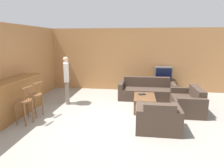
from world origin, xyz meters
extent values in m
plane|color=gray|center=(0.00, 0.00, 0.00)|extent=(24.00, 24.00, 0.00)
cube|color=#B27A47|center=(0.00, 3.59, 1.30)|extent=(9.40, 0.08, 2.60)
cube|color=#B27A47|center=(-3.19, 1.29, 1.30)|extent=(0.08, 8.59, 2.60)
cube|color=brown|center=(-2.85, -0.13, 0.51)|extent=(0.47, 2.50, 1.01)
cube|color=brown|center=(-2.85, -0.13, 1.04)|extent=(0.55, 2.56, 0.05)
cylinder|color=brown|center=(-2.28, -0.40, 0.62)|extent=(0.46, 0.46, 0.04)
cylinder|color=brown|center=(-2.39, -0.24, 0.30)|extent=(0.04, 0.04, 0.60)
cylinder|color=brown|center=(-2.44, -0.52, 0.30)|extent=(0.04, 0.04, 0.60)
cylinder|color=brown|center=(-2.12, -0.29, 0.30)|extent=(0.04, 0.04, 0.60)
cylinder|color=brown|center=(-2.17, -0.57, 0.30)|extent=(0.04, 0.04, 0.60)
cylinder|color=brown|center=(-2.10, -0.32, 0.80)|extent=(0.02, 0.02, 0.32)
cylinder|color=brown|center=(-2.11, -0.40, 0.80)|extent=(0.02, 0.02, 0.32)
cylinder|color=brown|center=(-2.12, -0.47, 0.80)|extent=(0.02, 0.02, 0.32)
cylinder|color=brown|center=(-2.14, -0.55, 0.80)|extent=(0.02, 0.02, 0.32)
cube|color=brown|center=(-2.12, -0.44, 0.98)|extent=(0.10, 0.34, 0.04)
cylinder|color=brown|center=(-2.28, 0.14, 0.62)|extent=(0.48, 0.48, 0.04)
cylinder|color=brown|center=(-2.38, 0.31, 0.30)|extent=(0.04, 0.04, 0.60)
cylinder|color=brown|center=(-2.45, 0.04, 0.30)|extent=(0.04, 0.04, 0.60)
cylinder|color=brown|center=(-2.11, 0.24, 0.30)|extent=(0.04, 0.04, 0.60)
cylinder|color=brown|center=(-2.18, -0.03, 0.30)|extent=(0.04, 0.04, 0.60)
cylinder|color=brown|center=(-2.09, 0.21, 0.80)|extent=(0.02, 0.02, 0.32)
cylinder|color=brown|center=(-2.11, 0.14, 0.80)|extent=(0.02, 0.02, 0.32)
cylinder|color=brown|center=(-2.13, 0.06, 0.80)|extent=(0.02, 0.02, 0.32)
cylinder|color=brown|center=(-2.15, -0.01, 0.80)|extent=(0.02, 0.02, 0.32)
cube|color=brown|center=(-2.12, 0.10, 0.98)|extent=(0.12, 0.33, 0.04)
cube|color=#423328|center=(0.89, 2.25, 0.20)|extent=(1.70, 0.86, 0.40)
cube|color=#423328|center=(0.89, 2.57, 0.59)|extent=(1.70, 0.22, 0.37)
cube|color=#423328|center=(-0.04, 2.25, 0.30)|extent=(0.16, 0.86, 0.60)
cube|color=#423328|center=(1.82, 2.25, 0.30)|extent=(0.16, 0.86, 0.60)
cube|color=#423328|center=(1.07, -0.31, 0.20)|extent=(0.71, 0.82, 0.40)
cube|color=#423328|center=(1.07, -0.61, 0.58)|extent=(0.71, 0.22, 0.35)
cube|color=#423328|center=(1.50, -0.31, 0.30)|extent=(0.16, 0.82, 0.59)
cube|color=#423328|center=(0.64, -0.31, 0.30)|extent=(0.16, 0.82, 0.59)
cube|color=#423328|center=(2.05, 1.14, 0.20)|extent=(0.79, 1.11, 0.40)
cube|color=#423328|center=(2.33, 1.14, 0.57)|extent=(0.22, 1.11, 0.34)
cube|color=#423328|center=(2.05, 1.77, 0.29)|extent=(0.79, 0.16, 0.59)
cube|color=#423328|center=(2.05, 0.50, 0.29)|extent=(0.79, 0.16, 0.59)
cube|color=brown|center=(0.79, 1.08, 0.41)|extent=(0.64, 1.05, 0.04)
cube|color=brown|center=(0.51, 0.60, 0.20)|extent=(0.06, 0.06, 0.40)
cube|color=brown|center=(1.06, 0.60, 0.20)|extent=(0.06, 0.06, 0.40)
cube|color=brown|center=(0.51, 1.57, 0.20)|extent=(0.06, 0.06, 0.40)
cube|color=brown|center=(1.06, 1.57, 0.20)|extent=(0.06, 0.06, 0.40)
cube|color=#513823|center=(1.56, 3.27, 0.26)|extent=(1.05, 0.50, 0.53)
cube|color=#4C4C4C|center=(1.56, 3.27, 0.80)|extent=(0.66, 0.44, 0.54)
cube|color=black|center=(1.56, 3.05, 0.80)|extent=(0.59, 0.01, 0.47)
cube|color=black|center=(0.71, 1.28, 0.45)|extent=(0.25, 0.22, 0.03)
cylinder|color=#756B5B|center=(-1.80, 1.41, 0.39)|extent=(0.12, 0.12, 0.78)
cylinder|color=#756B5B|center=(-1.76, 1.28, 0.39)|extent=(0.12, 0.12, 0.78)
cube|color=beige|center=(-1.78, 1.35, 1.09)|extent=(0.29, 0.43, 0.62)
cylinder|color=beige|center=(-1.85, 1.56, 1.11)|extent=(0.08, 0.08, 0.57)
cylinder|color=beige|center=(-1.70, 1.14, 1.11)|extent=(0.08, 0.08, 0.57)
sphere|color=tan|center=(-1.78, 1.35, 1.50)|extent=(0.18, 0.18, 0.18)
camera|label=1|loc=(0.59, -4.88, 2.13)|focal=32.00mm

